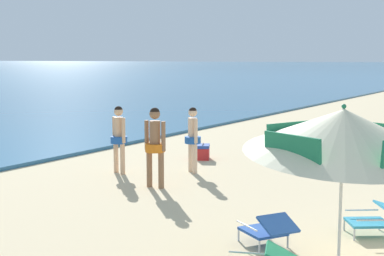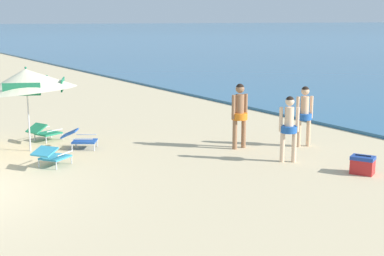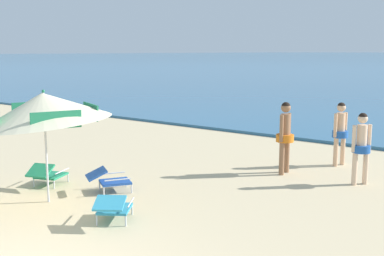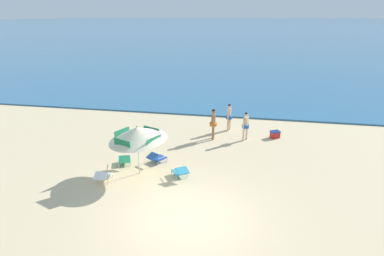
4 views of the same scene
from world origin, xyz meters
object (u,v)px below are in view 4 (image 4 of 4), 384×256
object	(u,v)px
lounge_chair_beside_umbrella	(157,157)
person_wading_in	(246,124)
beach_umbrella_striped_main	(137,134)
lounge_chair_facing_sea	(125,160)
person_standing_beside	(229,115)
cooler_box	(275,134)
person_standing_near_shore	(213,122)
lounge_chair_under_umbrella	(180,171)
lounge_chair_spare_folded	(103,176)

from	to	relation	value
lounge_chair_beside_umbrella	person_wading_in	xyz separation A→B (m)	(3.90, 3.74, 0.64)
beach_umbrella_striped_main	lounge_chair_facing_sea	bearing A→B (deg)	145.07
beach_umbrella_striped_main	person_standing_beside	distance (m)	7.22
lounge_chair_facing_sea	cooler_box	bearing A→B (deg)	35.70
beach_umbrella_striped_main	lounge_chair_beside_umbrella	distance (m)	2.00
beach_umbrella_striped_main	person_standing_beside	bearing A→B (deg)	62.50
lounge_chair_facing_sea	person_standing_beside	distance (m)	7.14
person_standing_beside	cooler_box	size ratio (longest dim) A/B	2.69
person_wading_in	lounge_chair_facing_sea	bearing A→B (deg)	-141.03
person_standing_near_shore	lounge_chair_under_umbrella	bearing A→B (deg)	-98.97
beach_umbrella_striped_main	lounge_chair_under_umbrella	distance (m)	2.40
person_standing_beside	cooler_box	xyz separation A→B (m)	(2.66, -0.73, -0.73)
lounge_chair_facing_sea	person_standing_beside	world-z (taller)	person_standing_beside
person_standing_near_shore	person_standing_beside	distance (m)	1.75
cooler_box	beach_umbrella_striped_main	bearing A→B (deg)	-136.69
beach_umbrella_striped_main	person_standing_beside	world-z (taller)	beach_umbrella_striped_main
lounge_chair_under_umbrella	lounge_chair_beside_umbrella	size ratio (longest dim) A/B	0.98
beach_umbrella_striped_main	person_wading_in	bearing A→B (deg)	48.68
lounge_chair_spare_folded	cooler_box	world-z (taller)	lounge_chair_spare_folded
lounge_chair_beside_umbrella	person_standing_near_shore	world-z (taller)	person_standing_near_shore
person_standing_near_shore	person_standing_beside	world-z (taller)	person_standing_near_shore
lounge_chair_under_umbrella	lounge_chair_facing_sea	distance (m)	2.85
lounge_chair_facing_sea	cooler_box	distance (m)	8.51
person_wading_in	cooler_box	bearing A→B (deg)	23.22
lounge_chair_spare_folded	person_wading_in	world-z (taller)	person_wading_in
lounge_chair_facing_sea	lounge_chair_beside_umbrella	bearing A→B (deg)	20.67
person_wading_in	lounge_chair_spare_folded	bearing A→B (deg)	-132.84
lounge_chair_spare_folded	lounge_chair_facing_sea	bearing A→B (deg)	81.51
beach_umbrella_striped_main	lounge_chair_spare_folded	distance (m)	2.22
person_wading_in	person_standing_beside	bearing A→B (deg)	125.28
lounge_chair_beside_umbrella	person_standing_near_shore	xyz separation A→B (m)	(2.16, 3.59, 0.71)
beach_umbrella_striped_main	lounge_chair_facing_sea	world-z (taller)	beach_umbrella_striped_main
cooler_box	lounge_chair_spare_folded	bearing A→B (deg)	-137.09
beach_umbrella_striped_main	lounge_chair_spare_folded	bearing A→B (deg)	-139.17
lounge_chair_under_umbrella	lounge_chair_facing_sea	size ratio (longest dim) A/B	0.99
person_standing_near_shore	beach_umbrella_striped_main	bearing A→B (deg)	-118.44
lounge_chair_under_umbrella	lounge_chair_beside_umbrella	xyz separation A→B (m)	(-1.40, 1.18, -0.00)
lounge_chair_spare_folded	person_wading_in	distance (m)	8.14
lounge_chair_beside_umbrella	lounge_chair_spare_folded	distance (m)	2.74
lounge_chair_under_umbrella	person_wading_in	distance (m)	5.56
beach_umbrella_striped_main	person_wading_in	world-z (taller)	beach_umbrella_striped_main
lounge_chair_beside_umbrella	lounge_chair_facing_sea	world-z (taller)	lounge_chair_facing_sea
lounge_chair_under_umbrella	lounge_chair_facing_sea	bearing A→B (deg)	166.44
lounge_chair_spare_folded	cooler_box	distance (m)	9.77
lounge_chair_under_umbrella	person_wading_in	xyz separation A→B (m)	(2.50, 4.93, 0.64)
beach_umbrella_striped_main	cooler_box	size ratio (longest dim) A/B	5.86
lounge_chair_under_umbrella	lounge_chair_facing_sea	xyz separation A→B (m)	(-2.77, 0.67, -0.00)
lounge_chair_spare_folded	person_standing_beside	size ratio (longest dim) A/B	0.57
lounge_chair_under_umbrella	person_standing_near_shore	size ratio (longest dim) A/B	0.59
lounge_chair_beside_umbrella	person_standing_beside	world-z (taller)	person_standing_beside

